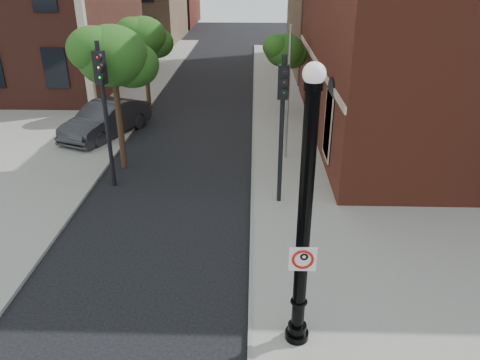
{
  "coord_description": "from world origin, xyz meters",
  "views": [
    {
      "loc": [
        2.07,
        -8.38,
        7.81
      ],
      "look_at": [
        1.75,
        2.0,
        2.93
      ],
      "focal_mm": 35.0,
      "sensor_mm": 36.0,
      "label": 1
    }
  ],
  "objects_px": {
    "no_parking_sign": "(303,259)",
    "parked_car": "(106,119)",
    "traffic_signal_left": "(103,92)",
    "lamppost": "(304,232)",
    "traffic_signal_right": "(282,108)"
  },
  "relations": [
    {
      "from": "no_parking_sign",
      "to": "parked_car",
      "type": "xyz_separation_m",
      "value": [
        -8.21,
        13.63,
        -1.51
      ]
    },
    {
      "from": "traffic_signal_left",
      "to": "no_parking_sign",
      "type": "bearing_deg",
      "value": -28.92
    },
    {
      "from": "lamppost",
      "to": "traffic_signal_left",
      "type": "distance_m",
      "value": 10.16
    },
    {
      "from": "parked_car",
      "to": "traffic_signal_left",
      "type": "relative_size",
      "value": 0.95
    },
    {
      "from": "lamppost",
      "to": "no_parking_sign",
      "type": "distance_m",
      "value": 0.56
    },
    {
      "from": "lamppost",
      "to": "traffic_signal_left",
      "type": "relative_size",
      "value": 1.16
    },
    {
      "from": "no_parking_sign",
      "to": "parked_car",
      "type": "relative_size",
      "value": 0.11
    },
    {
      "from": "parked_car",
      "to": "traffic_signal_left",
      "type": "height_order",
      "value": "traffic_signal_left"
    },
    {
      "from": "traffic_signal_right",
      "to": "lamppost",
      "type": "bearing_deg",
      "value": -79.38
    },
    {
      "from": "traffic_signal_left",
      "to": "parked_car",
      "type": "bearing_deg",
      "value": 131.7
    },
    {
      "from": "no_parking_sign",
      "to": "traffic_signal_right",
      "type": "distance_m",
      "value": 6.9
    },
    {
      "from": "parked_car",
      "to": "no_parking_sign",
      "type": "bearing_deg",
      "value": -36.79
    },
    {
      "from": "lamppost",
      "to": "no_parking_sign",
      "type": "height_order",
      "value": "lamppost"
    },
    {
      "from": "no_parking_sign",
      "to": "traffic_signal_left",
      "type": "distance_m",
      "value": 10.35
    },
    {
      "from": "no_parking_sign",
      "to": "traffic_signal_left",
      "type": "xyz_separation_m",
      "value": [
        -6.33,
        8.08,
        1.28
      ]
    }
  ]
}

